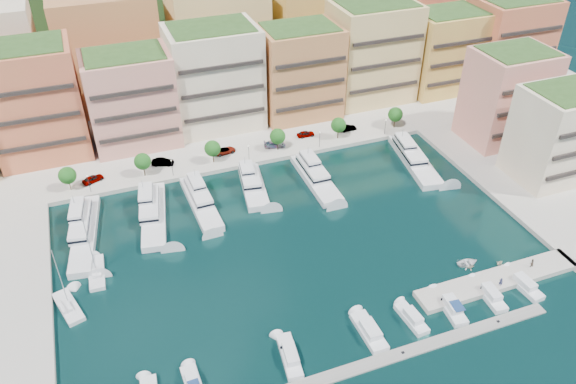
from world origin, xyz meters
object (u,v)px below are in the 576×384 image
Objects in this scene: car_0 at (93,179)px; yacht_3 at (252,184)px; lamppost_0 at (88,181)px; cruiser_6 at (412,319)px; car_4 at (306,134)px; lamppost_2 at (249,150)px; tree_1 at (143,162)px; tree_2 at (212,148)px; lamppost_4 at (386,124)px; cruiser_8 at (489,295)px; yacht_2 at (200,199)px; lamppost_1 at (172,165)px; lamppost_3 at (320,137)px; cruiser_7 at (450,307)px; car_2 at (225,151)px; tender_3 at (500,263)px; tree_3 at (278,136)px; tree_4 at (338,125)px; person_1 at (532,263)px; tender_2 at (468,263)px; yacht_1 at (153,212)px; person_0 at (501,282)px; sailboat_2 at (97,273)px; car_5 at (348,128)px; sailboat_1 at (69,308)px; cruiser_5 at (369,332)px; cruiser_3 at (290,356)px; cruiser_9 at (523,284)px; tender_1 at (470,266)px; yacht_4 at (315,176)px; yacht_0 at (84,229)px; tree_5 at (395,114)px; yacht_6 at (413,157)px; tree_0 at (67,176)px; car_1 at (163,162)px.

yacht_3 is at bearing -135.97° from car_0.
cruiser_6 is (46.77, -55.78, -3.28)m from lamppost_0.
lamppost_2 is at bearing 109.81° from car_4.
tree_1 is 1.00× the size of tree_2.
lamppost_4 is 0.50× the size of cruiser_8.
tree_2 is at bearing 64.53° from yacht_2.
lamppost_1 is 36.00m from lamppost_3.
car_2 reaches higher than cruiser_7.
tender_3 is 66.54m from car_2.
tree_3 is at bearing 167.05° from lamppost_3.
car_2 is (30.79, 1.45, -0.08)m from car_0.
person_1 is at bearing -76.37° from tree_4.
tender_2 is 2.32× the size of person_1.
yacht_1 is 68.55m from person_0.
car_2 is (-32.09, 52.74, 1.29)m from tender_2.
person_1 is (51.89, -41.45, 0.67)m from yacht_2.
tree_2 is 40.87m from sailboat_2.
car_5 is at bearing -78.59° from person_1.
sailboat_1 is (-60.48, -32.92, -3.51)m from lamppost_3.
lamppost_2 is 0.49× the size of cruiser_5.
tree_3 is at bearing 71.97° from cruiser_3.
cruiser_9 is at bearing 163.71° from tender_3.
tender_1 is at bearing -19.17° from sailboat_2.
person_1 is at bearing -58.37° from yacht_4.
person_1 is at bearing -61.96° from tree_3.
yacht_0 is 12.86m from sailboat_2.
yacht_0 is at bearing -161.52° from tree_3.
yacht_4 is 49.18m from cruiser_9.
yacht_6 is at bearing -102.08° from tree_5.
cruiser_5 is (10.88, -58.09, -4.20)m from tree_2.
tree_5 is 22.14m from lamppost_3.
yacht_2 reaches higher than lamppost_3.
tree_2 is at bearing 0.00° from tree_0.
cruiser_7 is 4.88× the size of person_1.
cruiser_5 is 1.69× the size of car_1.
lamppost_3 is 34.56m from yacht_2.
yacht_3 is at bearing 114.03° from cruiser_7.
yacht_0 is 13.82× the size of person_1.
lamppost_4 is 58.65m from cruiser_7.
yacht_4 is at bearing -143.30° from car_2.
yacht_3 reaches higher than cruiser_9.
sailboat_2 is (-19.19, -25.97, -3.51)m from lamppost_1.
tender_3 is 5.94m from tender_2.
tree_3 is 54.50m from tender_1.
yacht_2 is 2.37× the size of cruiser_5.
tree_2 and tree_5 have the same top height.
lamppost_4 is 0.81× the size of car_2.
cruiser_3 and cruiser_6 have the same top height.
sailboat_2 is at bearing -126.47° from lamppost_1.
tree_3 is 58.30m from cruiser_6.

